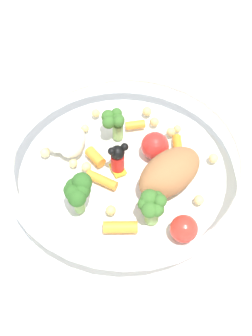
# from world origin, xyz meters

# --- Properties ---
(ground_plane) EXTENTS (2.40, 2.40, 0.00)m
(ground_plane) POSITION_xyz_m (0.00, 0.00, 0.00)
(ground_plane) COLOR white
(food_container) EXTENTS (0.25, 0.25, 0.06)m
(food_container) POSITION_xyz_m (-0.00, 0.01, 0.03)
(food_container) COLOR white
(food_container) RESTS_ON ground_plane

